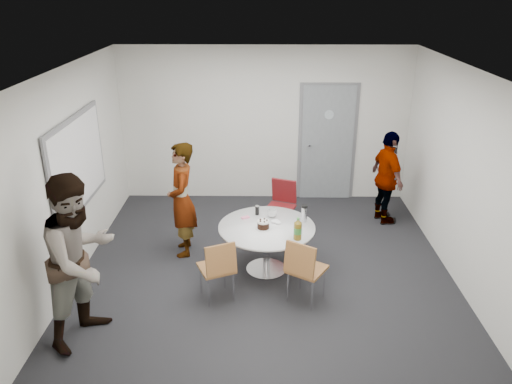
{
  "coord_description": "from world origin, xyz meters",
  "views": [
    {
      "loc": [
        -0.06,
        -5.94,
        3.64
      ],
      "look_at": [
        -0.13,
        0.25,
        1.03
      ],
      "focal_mm": 35.0,
      "sensor_mm": 36.0,
      "label": 1
    }
  ],
  "objects_px": {
    "whiteboard": "(78,163)",
    "person_right": "(387,178)",
    "chair_far": "(282,202)",
    "chair_near_left": "(218,266)",
    "person_main": "(182,200)",
    "door": "(327,143)",
    "table": "(269,232)",
    "person_left": "(81,259)",
    "chair_near_right": "(304,266)"
  },
  "relations": [
    {
      "from": "door",
      "to": "whiteboard",
      "type": "height_order",
      "value": "door"
    },
    {
      "from": "table",
      "to": "person_right",
      "type": "bearing_deg",
      "value": 38.92
    },
    {
      "from": "chair_near_right",
      "to": "person_right",
      "type": "height_order",
      "value": "person_right"
    },
    {
      "from": "chair_far",
      "to": "person_main",
      "type": "relative_size",
      "value": 0.52
    },
    {
      "from": "chair_near_right",
      "to": "chair_far",
      "type": "distance_m",
      "value": 1.9
    },
    {
      "from": "person_left",
      "to": "person_main",
      "type": "bearing_deg",
      "value": 2.74
    },
    {
      "from": "door",
      "to": "table",
      "type": "relative_size",
      "value": 1.66
    },
    {
      "from": "door",
      "to": "whiteboard",
      "type": "xyz_separation_m",
      "value": [
        -3.56,
        -2.28,
        0.42
      ]
    },
    {
      "from": "person_main",
      "to": "chair_near_left",
      "type": "bearing_deg",
      "value": 17.71
    },
    {
      "from": "person_main",
      "to": "person_left",
      "type": "bearing_deg",
      "value": -31.59
    },
    {
      "from": "whiteboard",
      "to": "chair_near_left",
      "type": "relative_size",
      "value": 2.3
    },
    {
      "from": "person_left",
      "to": "table",
      "type": "bearing_deg",
      "value": -30.14
    },
    {
      "from": "whiteboard",
      "to": "person_right",
      "type": "distance_m",
      "value": 4.64
    },
    {
      "from": "door",
      "to": "table",
      "type": "height_order",
      "value": "door"
    },
    {
      "from": "table",
      "to": "chair_far",
      "type": "relative_size",
      "value": 1.5
    },
    {
      "from": "door",
      "to": "chair_near_right",
      "type": "distance_m",
      "value": 3.4
    },
    {
      "from": "table",
      "to": "chair_near_right",
      "type": "bearing_deg",
      "value": -61.66
    },
    {
      "from": "whiteboard",
      "to": "person_right",
      "type": "bearing_deg",
      "value": 16.13
    },
    {
      "from": "whiteboard",
      "to": "chair_near_right",
      "type": "relative_size",
      "value": 2.22
    },
    {
      "from": "table",
      "to": "chair_near_right",
      "type": "xyz_separation_m",
      "value": [
        0.41,
        -0.75,
        -0.06
      ]
    },
    {
      "from": "whiteboard",
      "to": "chair_near_left",
      "type": "height_order",
      "value": "whiteboard"
    },
    {
      "from": "whiteboard",
      "to": "chair_near_left",
      "type": "distance_m",
      "value": 2.33
    },
    {
      "from": "door",
      "to": "chair_far",
      "type": "xyz_separation_m",
      "value": [
        -0.84,
        -1.4,
        -0.51
      ]
    },
    {
      "from": "chair_near_left",
      "to": "person_main",
      "type": "relative_size",
      "value": 0.5
    },
    {
      "from": "chair_near_left",
      "to": "person_main",
      "type": "distance_m",
      "value": 1.39
    },
    {
      "from": "person_left",
      "to": "person_right",
      "type": "xyz_separation_m",
      "value": [
        3.9,
        2.89,
        -0.19
      ]
    },
    {
      "from": "whiteboard",
      "to": "person_left",
      "type": "distance_m",
      "value": 1.77
    },
    {
      "from": "whiteboard",
      "to": "chair_far",
      "type": "relative_size",
      "value": 2.22
    },
    {
      "from": "door",
      "to": "person_left",
      "type": "bearing_deg",
      "value": -128.02
    },
    {
      "from": "chair_far",
      "to": "person_left",
      "type": "bearing_deg",
      "value": 69.34
    },
    {
      "from": "whiteboard",
      "to": "chair_near_right",
      "type": "bearing_deg",
      "value": -19.2
    },
    {
      "from": "chair_far",
      "to": "chair_near_left",
      "type": "bearing_deg",
      "value": 86.81
    },
    {
      "from": "door",
      "to": "person_right",
      "type": "distance_m",
      "value": 1.34
    },
    {
      "from": "person_main",
      "to": "person_left",
      "type": "xyz_separation_m",
      "value": [
        -0.78,
        -1.85,
        0.13
      ]
    },
    {
      "from": "person_right",
      "to": "door",
      "type": "bearing_deg",
      "value": 25.99
    },
    {
      "from": "door",
      "to": "chair_near_right",
      "type": "height_order",
      "value": "door"
    },
    {
      "from": "chair_far",
      "to": "person_right",
      "type": "distance_m",
      "value": 1.75
    },
    {
      "from": "whiteboard",
      "to": "person_right",
      "type": "height_order",
      "value": "whiteboard"
    },
    {
      "from": "chair_far",
      "to": "person_main",
      "type": "bearing_deg",
      "value": 45.28
    },
    {
      "from": "chair_near_right",
      "to": "person_left",
      "type": "distance_m",
      "value": 2.52
    },
    {
      "from": "door",
      "to": "chair_near_right",
      "type": "xyz_separation_m",
      "value": [
        -0.65,
        -3.3,
        -0.51
      ]
    },
    {
      "from": "chair_near_left",
      "to": "chair_far",
      "type": "bearing_deg",
      "value": 42.01
    },
    {
      "from": "chair_near_left",
      "to": "door",
      "type": "bearing_deg",
      "value": 38.93
    },
    {
      "from": "person_main",
      "to": "whiteboard",
      "type": "bearing_deg",
      "value": -88.56
    },
    {
      "from": "whiteboard",
      "to": "chair_far",
      "type": "height_order",
      "value": "whiteboard"
    },
    {
      "from": "person_main",
      "to": "person_right",
      "type": "distance_m",
      "value": 3.29
    },
    {
      "from": "chair_near_left",
      "to": "chair_far",
      "type": "xyz_separation_m",
      "value": [
        0.83,
        1.86,
        0.02
      ]
    },
    {
      "from": "door",
      "to": "person_left",
      "type": "height_order",
      "value": "door"
    },
    {
      "from": "chair_far",
      "to": "person_right",
      "type": "xyz_separation_m",
      "value": [
        1.69,
        0.4,
        0.24
      ]
    },
    {
      "from": "person_main",
      "to": "person_right",
      "type": "bearing_deg",
      "value": 99.85
    }
  ]
}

